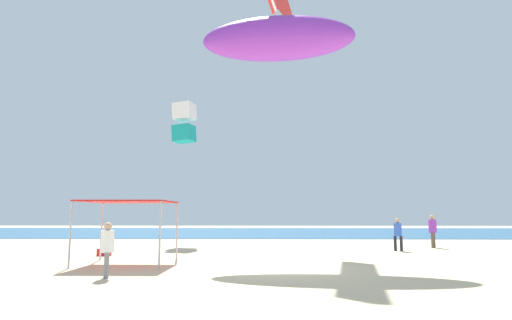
{
  "coord_description": "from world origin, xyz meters",
  "views": [
    {
      "loc": [
        -0.29,
        -15.48,
        1.88
      ],
      "look_at": [
        -0.95,
        10.33,
        5.14
      ],
      "focal_mm": 30.16,
      "sensor_mm": 36.0,
      "label": 1
    }
  ],
  "objects_px": {
    "canopy_tent": "(129,204)",
    "kite_box_white": "(184,123)",
    "person_central": "(107,245)",
    "cooler_box": "(104,252)",
    "person_leftmost": "(433,228)",
    "kite_inflatable_purple": "(278,38)",
    "person_near_tent": "(398,232)"
  },
  "relations": [
    {
      "from": "kite_box_white",
      "to": "canopy_tent",
      "type": "bearing_deg",
      "value": -164.47
    },
    {
      "from": "person_near_tent",
      "to": "cooler_box",
      "type": "height_order",
      "value": "person_near_tent"
    },
    {
      "from": "person_near_tent",
      "to": "kite_inflatable_purple",
      "type": "bearing_deg",
      "value": -136.11
    },
    {
      "from": "cooler_box",
      "to": "kite_box_white",
      "type": "bearing_deg",
      "value": 78.78
    },
    {
      "from": "person_near_tent",
      "to": "kite_box_white",
      "type": "distance_m",
      "value": 15.49
    },
    {
      "from": "person_near_tent",
      "to": "person_central",
      "type": "bearing_deg",
      "value": -116.75
    },
    {
      "from": "canopy_tent",
      "to": "cooler_box",
      "type": "xyz_separation_m",
      "value": [
        -2.06,
        3.11,
        -2.1
      ]
    },
    {
      "from": "person_leftmost",
      "to": "kite_inflatable_purple",
      "type": "xyz_separation_m",
      "value": [
        -8.83,
        -4.54,
        9.44
      ]
    },
    {
      "from": "canopy_tent",
      "to": "person_near_tent",
      "type": "distance_m",
      "value": 13.59
    },
    {
      "from": "canopy_tent",
      "to": "cooler_box",
      "type": "height_order",
      "value": "canopy_tent"
    },
    {
      "from": "person_leftmost",
      "to": "person_near_tent",
      "type": "bearing_deg",
      "value": -17.31
    },
    {
      "from": "person_leftmost",
      "to": "kite_inflatable_purple",
      "type": "relative_size",
      "value": 0.24
    },
    {
      "from": "canopy_tent",
      "to": "kite_box_white",
      "type": "height_order",
      "value": "kite_box_white"
    },
    {
      "from": "canopy_tent",
      "to": "kite_inflatable_purple",
      "type": "relative_size",
      "value": 0.42
    },
    {
      "from": "canopy_tent",
      "to": "person_central",
      "type": "distance_m",
      "value": 3.85
    },
    {
      "from": "person_near_tent",
      "to": "kite_inflatable_purple",
      "type": "distance_m",
      "value": 11.61
    },
    {
      "from": "canopy_tent",
      "to": "person_central",
      "type": "bearing_deg",
      "value": -81.4
    },
    {
      "from": "kite_box_white",
      "to": "kite_inflatable_purple",
      "type": "bearing_deg",
      "value": -129.16
    },
    {
      "from": "person_leftmost",
      "to": "kite_inflatable_purple",
      "type": "distance_m",
      "value": 13.7
    },
    {
      "from": "cooler_box",
      "to": "kite_box_white",
      "type": "height_order",
      "value": "kite_box_white"
    },
    {
      "from": "kite_inflatable_purple",
      "to": "kite_box_white",
      "type": "height_order",
      "value": "kite_inflatable_purple"
    },
    {
      "from": "person_leftmost",
      "to": "cooler_box",
      "type": "distance_m",
      "value": 17.6
    },
    {
      "from": "person_near_tent",
      "to": "kite_box_white",
      "type": "height_order",
      "value": "kite_box_white"
    },
    {
      "from": "canopy_tent",
      "to": "person_central",
      "type": "relative_size",
      "value": 1.99
    },
    {
      "from": "kite_inflatable_purple",
      "to": "person_central",
      "type": "bearing_deg",
      "value": 59.28
    },
    {
      "from": "person_central",
      "to": "person_leftmost",
      "type": "bearing_deg",
      "value": -69.91
    },
    {
      "from": "canopy_tent",
      "to": "cooler_box",
      "type": "relative_size",
      "value": 5.7
    },
    {
      "from": "canopy_tent",
      "to": "kite_box_white",
      "type": "bearing_deg",
      "value": 91.38
    },
    {
      "from": "person_central",
      "to": "kite_box_white",
      "type": "relative_size",
      "value": 0.6
    },
    {
      "from": "kite_box_white",
      "to": "person_central",
      "type": "bearing_deg",
      "value": -162.81
    },
    {
      "from": "kite_inflatable_purple",
      "to": "kite_box_white",
      "type": "bearing_deg",
      "value": -47.8
    },
    {
      "from": "cooler_box",
      "to": "person_central",
      "type": "bearing_deg",
      "value": -68.72
    }
  ]
}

